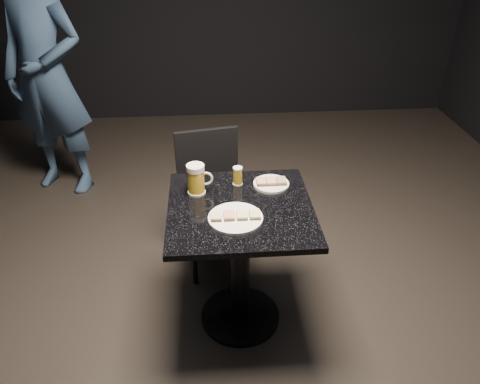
% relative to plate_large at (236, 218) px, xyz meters
% --- Properties ---
extents(floor, '(6.00, 6.00, 0.00)m').
position_rel_plate_large_xyz_m(floor, '(0.03, 0.11, -0.76)').
color(floor, black).
rests_on(floor, ground).
extents(plate_large, '(0.25, 0.25, 0.01)m').
position_rel_plate_large_xyz_m(plate_large, '(0.00, 0.00, 0.00)').
color(plate_large, white).
rests_on(plate_large, table).
extents(plate_small, '(0.18, 0.18, 0.01)m').
position_rel_plate_large_xyz_m(plate_small, '(0.21, 0.29, 0.00)').
color(plate_small, white).
rests_on(plate_small, table).
extents(patron, '(0.78, 0.64, 1.84)m').
position_rel_plate_large_xyz_m(patron, '(-1.28, 1.69, 0.16)').
color(patron, navy).
rests_on(patron, floor).
extents(table, '(0.70, 0.70, 0.75)m').
position_rel_plate_large_xyz_m(table, '(0.03, 0.11, -0.25)').
color(table, black).
rests_on(table, floor).
extents(beer_mug, '(0.13, 0.09, 0.16)m').
position_rel_plate_large_xyz_m(beer_mug, '(-0.18, 0.25, 0.07)').
color(beer_mug, silver).
rests_on(beer_mug, table).
extents(beer_tumbler, '(0.05, 0.05, 0.10)m').
position_rel_plate_large_xyz_m(beer_tumbler, '(0.03, 0.32, 0.04)').
color(beer_tumbler, silver).
rests_on(beer_tumbler, table).
extents(chair, '(0.44, 0.44, 0.86)m').
position_rel_plate_large_xyz_m(chair, '(-0.10, 0.66, -0.26)').
color(chair, black).
rests_on(chair, floor).
extents(canapes_on_plate_large, '(0.23, 0.07, 0.02)m').
position_rel_plate_large_xyz_m(canapes_on_plate_large, '(-0.00, 0.00, 0.02)').
color(canapes_on_plate_large, '#4C3521').
rests_on(canapes_on_plate_large, plate_large).
extents(canapes_on_plate_small, '(0.15, 0.07, 0.02)m').
position_rel_plate_large_xyz_m(canapes_on_plate_small, '(0.21, 0.29, 0.02)').
color(canapes_on_plate_small, '#4C3521').
rests_on(canapes_on_plate_small, plate_small).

